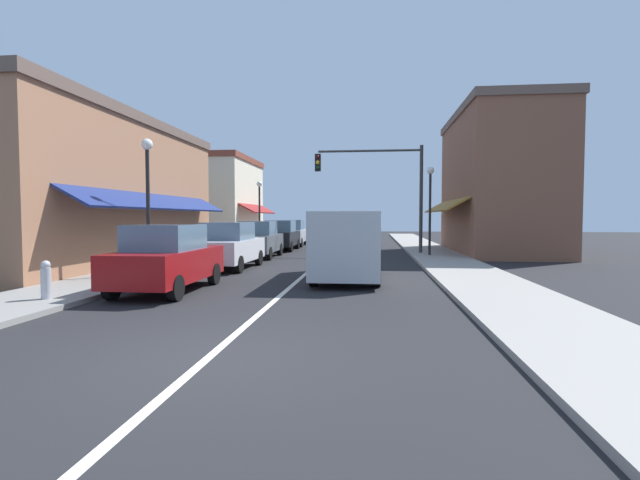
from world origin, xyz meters
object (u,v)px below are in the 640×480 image
(parked_car_distant_left, at_px, (292,233))
(street_lamp_left_far, at_px, (259,202))
(parked_car_far_left, at_px, (281,235))
(fire_hydrant, at_px, (46,280))
(parked_car_nearest_left, at_px, (167,258))
(street_lamp_left_near, at_px, (148,184))
(traffic_signal_mast_arm, at_px, (383,180))
(parked_car_second_left, at_px, (229,246))
(van_in_lane, at_px, (347,243))
(street_lamp_right_mid, at_px, (430,196))
(parked_car_third_left, at_px, (258,240))

(parked_car_distant_left, distance_m, street_lamp_left_far, 3.01)
(parked_car_far_left, bearing_deg, fire_hydrant, -97.42)
(parked_car_nearest_left, relative_size, street_lamp_left_far, 0.95)
(parked_car_distant_left, bearing_deg, street_lamp_left_near, -97.23)
(parked_car_far_left, height_order, traffic_signal_mast_arm, traffic_signal_mast_arm)
(traffic_signal_mast_arm, bearing_deg, parked_car_second_left, -128.95)
(parked_car_nearest_left, relative_size, van_in_lane, 0.79)
(parked_car_second_left, bearing_deg, traffic_signal_mast_arm, 52.09)
(parked_car_second_left, relative_size, parked_car_far_left, 1.00)
(van_in_lane, relative_size, street_lamp_right_mid, 1.18)
(street_lamp_left_near, bearing_deg, parked_car_nearest_left, -54.93)
(fire_hydrant, bearing_deg, parked_car_distant_left, 84.93)
(parked_car_distant_left, relative_size, street_lamp_left_far, 0.95)
(traffic_signal_mast_arm, xyz_separation_m, street_lamp_right_mid, (2.23, -1.41, -0.91))
(parked_car_far_left, height_order, parked_car_distant_left, same)
(street_lamp_left_near, bearing_deg, parked_car_second_left, 59.59)
(parked_car_second_left, distance_m, street_lamp_right_mid, 10.36)
(parked_car_second_left, height_order, van_in_lane, van_in_lane)
(traffic_signal_mast_arm, bearing_deg, fire_hydrant, -117.99)
(parked_car_nearest_left, bearing_deg, van_in_lane, 32.77)
(street_lamp_left_far, xyz_separation_m, fire_hydrant, (0.12, -20.57, -2.41))
(van_in_lane, relative_size, street_lamp_left_near, 1.17)
(parked_car_nearest_left, bearing_deg, fire_hydrant, -134.82)
(street_lamp_left_near, height_order, street_lamp_left_far, street_lamp_left_near)
(parked_car_third_left, relative_size, street_lamp_left_near, 0.93)
(parked_car_second_left, relative_size, traffic_signal_mast_arm, 0.73)
(parked_car_far_left, relative_size, street_lamp_left_near, 0.93)
(parked_car_second_left, distance_m, van_in_lane, 5.24)
(parked_car_second_left, height_order, traffic_signal_mast_arm, traffic_signal_mast_arm)
(parked_car_far_left, bearing_deg, parked_car_second_left, -91.24)
(van_in_lane, distance_m, street_lamp_right_mid, 9.34)
(fire_hydrant, bearing_deg, traffic_signal_mast_arm, 62.01)
(traffic_signal_mast_arm, distance_m, fire_hydrant, 17.12)
(parked_car_nearest_left, height_order, street_lamp_left_far, street_lamp_left_far)
(street_lamp_left_far, height_order, fire_hydrant, street_lamp_left_far)
(parked_car_distant_left, height_order, van_in_lane, van_in_lane)
(fire_hydrant, bearing_deg, street_lamp_right_mid, 52.99)
(fire_hydrant, bearing_deg, parked_car_far_left, 83.50)
(van_in_lane, relative_size, street_lamp_left_far, 1.20)
(traffic_signal_mast_arm, bearing_deg, street_lamp_left_far, 144.29)
(parked_car_second_left, distance_m, parked_car_third_left, 4.86)
(parked_car_nearest_left, bearing_deg, street_lamp_right_mid, 54.03)
(parked_car_far_left, distance_m, traffic_signal_mast_arm, 7.07)
(parked_car_far_left, bearing_deg, street_lamp_left_far, 121.18)
(parked_car_second_left, distance_m, fire_hydrant, 7.69)
(parked_car_far_left, relative_size, street_lamp_right_mid, 0.94)
(street_lamp_right_mid, height_order, fire_hydrant, street_lamp_right_mid)
(parked_car_nearest_left, relative_size, fire_hydrant, 4.73)
(parked_car_far_left, relative_size, fire_hydrant, 4.74)
(parked_car_second_left, xyz_separation_m, van_in_lane, (4.62, -2.46, 0.27))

